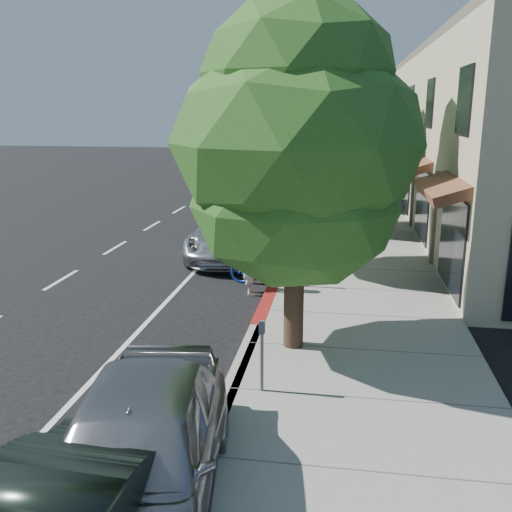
% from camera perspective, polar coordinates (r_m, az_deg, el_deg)
% --- Properties ---
extents(ground, '(120.00, 120.00, 0.00)m').
position_cam_1_polar(ground, '(13.73, 0.72, -5.97)').
color(ground, black).
rests_on(ground, ground).
extents(sidewalk, '(4.60, 56.00, 0.15)m').
position_cam_1_polar(sidewalk, '(21.27, 9.96, 1.43)').
color(sidewalk, gray).
rests_on(sidewalk, ground).
extents(curb, '(0.30, 56.00, 0.15)m').
position_cam_1_polar(curb, '(21.34, 3.78, 1.66)').
color(curb, '#9E998E').
rests_on(curb, ground).
extents(curb_red_segment, '(0.32, 4.00, 0.15)m').
position_cam_1_polar(curb_red_segment, '(14.64, 1.28, -4.34)').
color(curb_red_segment, maroon).
rests_on(curb_red_segment, ground).
extents(storefront_building, '(10.00, 36.00, 7.00)m').
position_cam_1_polar(storefront_building, '(31.73, 23.52, 10.96)').
color(storefront_building, beige).
rests_on(storefront_building, ground).
extents(street_tree_0, '(4.74, 4.74, 6.84)m').
position_cam_1_polar(street_tree_0, '(10.80, 4.07, 10.74)').
color(street_tree_0, black).
rests_on(street_tree_0, ground).
extents(street_tree_1, '(4.79, 4.79, 7.86)m').
position_cam_1_polar(street_tree_1, '(16.76, 5.94, 14.61)').
color(street_tree_1, black).
rests_on(street_tree_1, ground).
extents(street_tree_2, '(4.66, 4.66, 7.58)m').
position_cam_1_polar(street_tree_2, '(22.75, 6.78, 14.07)').
color(street_tree_2, black).
rests_on(street_tree_2, ground).
extents(street_tree_3, '(5.71, 5.71, 8.40)m').
position_cam_1_polar(street_tree_3, '(28.75, 7.30, 14.89)').
color(street_tree_3, black).
rests_on(street_tree_3, ground).
extents(street_tree_4, '(4.12, 4.12, 7.76)m').
position_cam_1_polar(street_tree_4, '(34.75, 7.61, 14.57)').
color(street_tree_4, black).
rests_on(street_tree_4, ground).
extents(street_tree_5, '(4.89, 4.89, 7.06)m').
position_cam_1_polar(street_tree_5, '(40.75, 7.81, 13.54)').
color(street_tree_5, black).
rests_on(street_tree_5, ground).
extents(cyclist, '(0.54, 0.70, 1.73)m').
position_cam_1_polar(cyclist, '(15.06, -0.53, -0.66)').
color(cyclist, silver).
rests_on(cyclist, ground).
extents(bicycle, '(1.97, 1.04, 0.99)m').
position_cam_1_polar(bicycle, '(15.90, 0.53, -1.22)').
color(bicycle, '#163499').
rests_on(bicycle, ground).
extents(silver_suv, '(2.80, 5.57, 1.51)m').
position_cam_1_polar(silver_suv, '(19.03, -2.40, 2.21)').
color(silver_suv, silver).
rests_on(silver_suv, ground).
extents(dark_sedan, '(1.94, 4.69, 1.51)m').
position_cam_1_polar(dark_sedan, '(24.45, 3.28, 4.94)').
color(dark_sedan, '#222528').
rests_on(dark_sedan, ground).
extents(white_pickup, '(2.74, 5.74, 1.62)m').
position_cam_1_polar(white_pickup, '(33.84, 4.27, 7.66)').
color(white_pickup, silver).
rests_on(white_pickup, ground).
extents(dark_suv_far, '(2.82, 5.59, 1.83)m').
position_cam_1_polar(dark_suv_far, '(37.97, 4.40, 8.56)').
color(dark_suv_far, black).
rests_on(dark_suv_far, ground).
extents(near_car_a, '(2.64, 5.16, 1.68)m').
position_cam_1_polar(near_car_a, '(7.28, -11.84, -18.76)').
color(near_car_a, '#9A9A9E').
rests_on(near_car_a, ground).
extents(pedestrian, '(1.02, 0.97, 1.66)m').
position_cam_1_polar(pedestrian, '(20.34, 6.85, 3.57)').
color(pedestrian, black).
rests_on(pedestrian, sidewalk).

